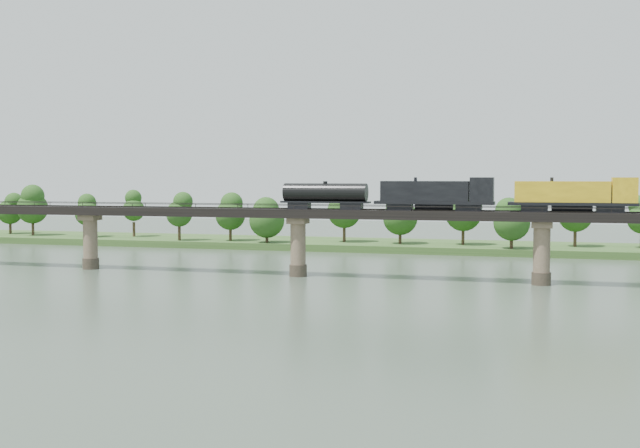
# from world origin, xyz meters

# --- Properties ---
(ground) EXTENTS (400.00, 400.00, 0.00)m
(ground) POSITION_xyz_m (0.00, 0.00, 0.00)
(ground) COLOR #354436
(ground) RESTS_ON ground
(far_bank) EXTENTS (300.00, 24.00, 1.60)m
(far_bank) POSITION_xyz_m (0.00, 85.00, 0.80)
(far_bank) COLOR #2F5020
(far_bank) RESTS_ON ground
(bridge) EXTENTS (236.00, 30.00, 11.50)m
(bridge) POSITION_xyz_m (0.00, 30.00, 5.46)
(bridge) COLOR #473A2D
(bridge) RESTS_ON ground
(bridge_superstructure) EXTENTS (220.00, 4.90, 0.75)m
(bridge_superstructure) POSITION_xyz_m (0.00, 30.00, 11.79)
(bridge_superstructure) COLOR black
(bridge_superstructure) RESTS_ON bridge
(far_treeline) EXTENTS (289.06, 17.54, 13.60)m
(far_treeline) POSITION_xyz_m (-8.21, 80.52, 8.83)
(far_treeline) COLOR #382619
(far_treeline) RESTS_ON far_bank
(freight_train) EXTENTS (78.16, 3.05, 5.38)m
(freight_train) POSITION_xyz_m (37.46, 30.00, 14.07)
(freight_train) COLOR black
(freight_train) RESTS_ON bridge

